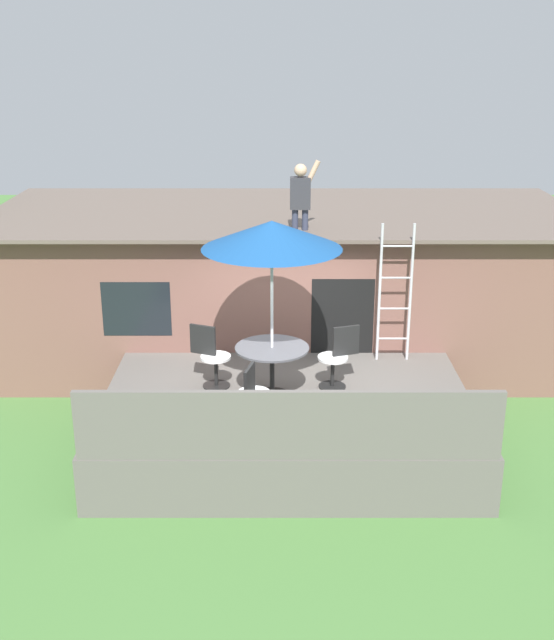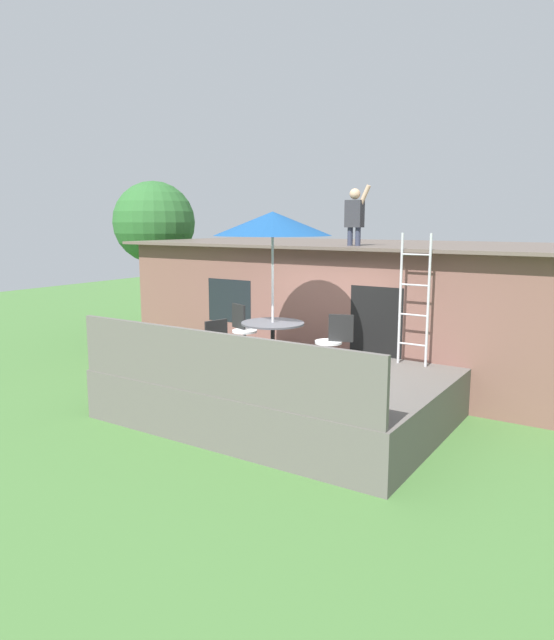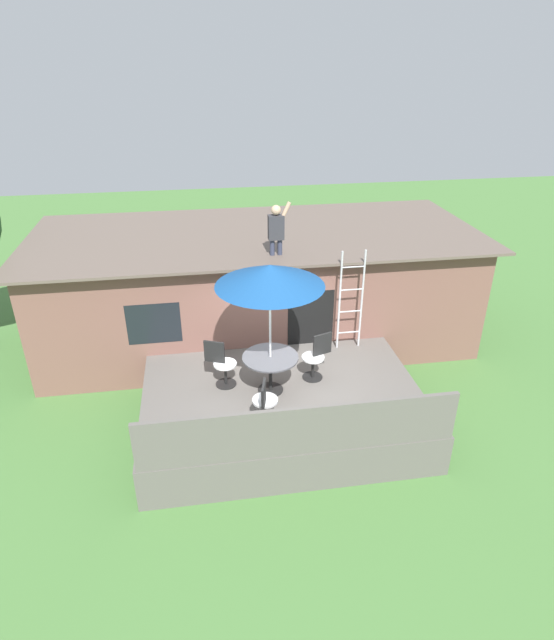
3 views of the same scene
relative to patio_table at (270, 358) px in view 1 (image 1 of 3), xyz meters
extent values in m
plane|color=#477538|center=(0.21, 0.05, -1.39)|extent=(40.00, 40.00, 0.00)
cube|color=brown|center=(0.21, 3.65, -0.05)|extent=(10.00, 4.00, 2.67)
cube|color=#66564C|center=(0.21, 3.65, 1.32)|extent=(10.50, 4.50, 0.06)
cube|color=black|center=(-2.17, 1.66, 0.16)|extent=(1.10, 0.03, 0.90)
cube|color=black|center=(1.12, 1.66, -0.34)|extent=(1.00, 0.03, 2.00)
cube|color=#605B56|center=(0.21, 0.05, -0.99)|extent=(5.22, 3.81, 0.80)
cube|color=#605B56|center=(0.21, -1.81, -0.14)|extent=(5.12, 0.08, 0.90)
cylinder|color=black|center=(0.00, 0.00, -0.57)|extent=(0.48, 0.48, 0.03)
cylinder|color=black|center=(0.00, 0.00, -0.22)|extent=(0.07, 0.07, 0.71)
cylinder|color=#4C4C51|center=(0.00, 0.00, 0.14)|extent=(1.04, 1.04, 0.03)
cylinder|color=silver|center=(0.00, 0.00, 0.61)|extent=(0.04, 0.04, 2.40)
cone|color=#194C8C|center=(0.00, 0.00, 1.76)|extent=(1.90, 1.90, 0.38)
cylinder|color=silver|center=(1.66, 1.37, 0.51)|extent=(0.04, 0.04, 2.20)
cylinder|color=silver|center=(2.14, 1.37, 0.51)|extent=(0.04, 0.04, 2.20)
cylinder|color=silver|center=(1.90, 1.37, -0.24)|extent=(0.48, 0.03, 0.03)
cylinder|color=silver|center=(1.90, 1.37, 0.26)|extent=(0.48, 0.03, 0.03)
cylinder|color=silver|center=(1.90, 1.37, 0.76)|extent=(0.48, 0.03, 0.03)
cylinder|color=silver|center=(1.90, 1.37, 1.26)|extent=(0.48, 0.03, 0.03)
cylinder|color=#33384C|center=(0.36, 2.09, 1.52)|extent=(0.10, 0.10, 0.34)
cylinder|color=#33384C|center=(0.52, 2.09, 1.52)|extent=(0.10, 0.10, 0.34)
cube|color=#333338|center=(0.44, 2.09, 1.94)|extent=(0.32, 0.20, 0.50)
sphere|color=tan|center=(0.44, 2.09, 2.30)|extent=(0.20, 0.20, 0.20)
cylinder|color=tan|center=(0.62, 2.09, 2.24)|extent=(0.26, 0.08, 0.44)
cylinder|color=black|center=(-0.82, 0.33, -0.58)|extent=(0.40, 0.40, 0.02)
cylinder|color=black|center=(-0.82, 0.33, -0.36)|extent=(0.06, 0.06, 0.44)
cylinder|color=silver|center=(-0.82, 0.33, -0.13)|extent=(0.44, 0.44, 0.04)
cube|color=black|center=(-1.00, 0.41, 0.11)|extent=(0.39, 0.19, 0.44)
cylinder|color=black|center=(0.88, 0.30, -0.58)|extent=(0.40, 0.40, 0.02)
cylinder|color=black|center=(0.88, 0.30, -0.36)|extent=(0.06, 0.06, 0.44)
cylinder|color=silver|center=(0.88, 0.30, -0.13)|extent=(0.44, 0.44, 0.04)
cube|color=black|center=(1.07, 0.37, 0.11)|extent=(0.39, 0.17, 0.44)
cylinder|color=black|center=(-0.23, -0.93, -0.58)|extent=(0.40, 0.40, 0.02)
cylinder|color=black|center=(-0.23, -0.93, -0.36)|extent=(0.06, 0.06, 0.44)
cylinder|color=silver|center=(-0.23, -0.93, -0.13)|extent=(0.44, 0.44, 0.04)
cube|color=black|center=(-0.28, -1.13, 0.11)|extent=(0.13, 0.40, 0.44)
camera|label=1|loc=(0.07, -10.22, 4.18)|focal=44.15mm
camera|label=2|loc=(5.12, -7.74, 1.79)|focal=32.19mm
camera|label=3|loc=(-1.17, -8.15, 5.15)|focal=29.45mm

